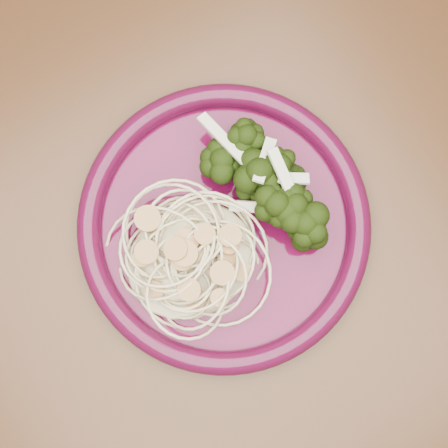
% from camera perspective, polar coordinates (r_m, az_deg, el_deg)
% --- Properties ---
extents(dining_table, '(1.20, 0.80, 0.75)m').
position_cam_1_polar(dining_table, '(0.71, -1.67, -1.30)').
color(dining_table, '#472814').
rests_on(dining_table, ground).
extents(dinner_plate, '(0.34, 0.34, 0.02)m').
position_cam_1_polar(dinner_plate, '(0.60, 0.00, -0.13)').
color(dinner_plate, '#450623').
rests_on(dinner_plate, dining_table).
extents(spaghetti_pile, '(0.15, 0.14, 0.03)m').
position_cam_1_polar(spaghetti_pile, '(0.59, -3.13, -3.21)').
color(spaghetti_pile, beige).
rests_on(spaghetti_pile, dinner_plate).
extents(scallop_cluster, '(0.14, 0.14, 0.04)m').
position_cam_1_polar(scallop_cluster, '(0.55, -3.32, -2.90)').
color(scallop_cluster, tan).
rests_on(scallop_cluster, spaghetti_pile).
extents(broccoli_pile, '(0.12, 0.16, 0.05)m').
position_cam_1_polar(broccoli_pile, '(0.59, 3.82, 4.06)').
color(broccoli_pile, black).
rests_on(broccoli_pile, dinner_plate).
extents(onion_garnish, '(0.08, 0.10, 0.05)m').
position_cam_1_polar(onion_garnish, '(0.56, 4.02, 4.71)').
color(onion_garnish, beige).
rests_on(onion_garnish, broccoli_pile).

